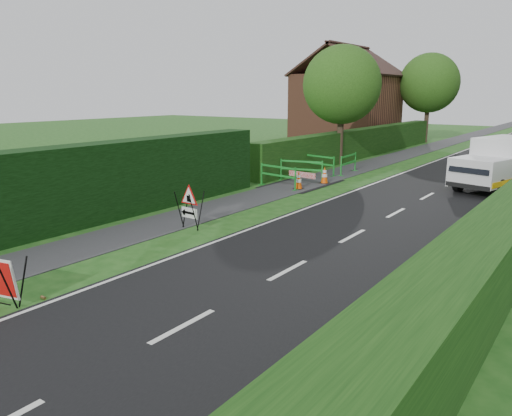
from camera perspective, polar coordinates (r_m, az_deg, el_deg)
The scene contains 21 objects.
ground at distance 12.44m, azimuth -8.71°, elevation -6.11°, with size 120.00×120.00×0.00m, color #1A4915.
footpath at distance 44.98m, azimuth 21.06°, elevation 7.01°, with size 2.00×90.00×0.02m, color #2D2D30.
hedge_west_near at distance 16.20m, azimuth -21.53°, elevation -2.37°, with size 1.10×18.00×2.50m, color black.
hedge_west_far at distance 33.38m, azimuth 11.91°, elevation 5.78°, with size 1.00×24.00×1.80m, color #14380F.
house_west at distance 42.50m, azimuth 10.28°, elevation 11.27°, with size 7.50×7.40×7.88m.
tree_nw at distance 29.34m, azimuth 9.80°, elevation 13.69°, with size 4.40×4.40×6.70m.
tree_fw at distance 44.28m, azimuth 19.19°, elevation 13.34°, with size 4.80×4.80×7.24m.
triangle_sign at distance 15.10m, azimuth -7.74°, elevation 0.53°, with size 0.84×0.84×1.17m.
works_van at distance 23.60m, azimuth 26.05°, elevation 4.68°, with size 3.00×5.11×2.19m.
traffic_cone_0 at distance 20.62m, azimuth 27.04°, elevation 1.38°, with size 0.38×0.38×0.79m.
traffic_cone_1 at distance 22.08m, azimuth 27.04°, elevation 2.06°, with size 0.38×0.38×0.79m.
traffic_cone_2 at distance 24.01m, azimuth 26.19°, elevation 2.93°, with size 0.38×0.38×0.79m.
traffic_cone_3 at distance 21.47m, azimuth 4.89°, elevation 3.18°, with size 0.38×0.38×0.79m.
traffic_cone_4 at distance 22.96m, azimuth 7.84°, elevation 3.74°, with size 0.38×0.38×0.79m.
ped_barrier_0 at distance 21.70m, azimuth 2.53°, elevation 3.95°, with size 2.09×0.70×1.00m.
ped_barrier_1 at distance 23.50m, azimuth 5.20°, elevation 4.61°, with size 2.08×0.83×1.00m.
ped_barrier_2 at distance 25.55m, azimuth 7.14°, elevation 5.24°, with size 2.09×0.77×1.00m.
ped_barrier_3 at distance 26.01m, azimuth 10.53°, elevation 5.26°, with size 0.51×2.08×1.00m.
redwhite_plank at distance 22.71m, azimuth 5.26°, elevation 2.71°, with size 1.50×0.04×0.25m, color red.
litter_can at distance 11.04m, azimuth -23.13°, elevation -9.57°, with size 0.07×0.07×0.12m, color #BF7F4C.
hatchback_car at distance 35.80m, azimuth 25.29°, elevation 6.33°, with size 1.51×3.76×1.28m, color silver.
Camera 1 is at (8.28, -8.36, 4.04)m, focal length 35.00 mm.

